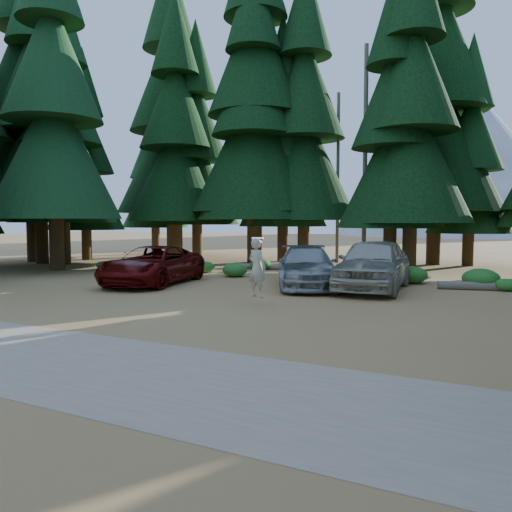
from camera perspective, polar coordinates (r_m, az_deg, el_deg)
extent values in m
plane|color=#A27244|center=(15.19, -4.94, -5.41)|extent=(160.00, 160.00, 0.00)
cube|color=tan|center=(10.37, -24.53, -10.17)|extent=(26.00, 3.50, 0.01)
cylinder|color=#6A6055|center=(28.36, 12.36, 11.04)|extent=(0.24, 0.24, 12.00)
cylinder|color=#6A6055|center=(30.25, 9.34, 8.73)|extent=(0.20, 0.20, 10.00)
cone|color=gray|center=(98.73, 22.45, 10.40)|extent=(44.00, 44.00, 28.00)
cone|color=gray|center=(109.16, 18.57, 7.74)|extent=(36.00, 36.00, 20.00)
imported|color=#5A0707|center=(20.10, -11.73, -1.02)|extent=(3.41, 5.76, 1.50)
imported|color=#96999D|center=(18.93, 5.80, -1.24)|extent=(4.10, 5.64, 1.52)
imported|color=#B8B2A4|center=(18.51, 13.23, -0.89)|extent=(2.56, 5.63, 1.87)
imported|color=beige|center=(14.60, 0.12, -1.33)|extent=(0.74, 0.59, 1.75)
cylinder|color=white|center=(14.59, 0.20, 2.06)|extent=(0.36, 0.36, 0.04)
cylinder|color=#6A6055|center=(25.67, 0.77, -1.22)|extent=(4.07, 0.90, 0.29)
cylinder|color=#6A6055|center=(23.40, 9.56, -1.75)|extent=(2.93, 2.90, 0.31)
cylinder|color=#6A6055|center=(19.87, 26.76, -3.16)|extent=(4.62, 1.38, 0.30)
ellipsoid|color=#1F6922|center=(24.10, -5.90, -1.27)|extent=(0.99, 0.99, 0.55)
ellipsoid|color=#1F6922|center=(25.46, 0.49, -0.93)|extent=(1.05, 1.05, 0.58)
ellipsoid|color=#1F6922|center=(22.29, -2.44, -1.60)|extent=(1.11, 1.11, 0.61)
ellipsoid|color=#1F6922|center=(21.19, 9.15, -2.11)|extent=(0.88, 0.88, 0.48)
ellipsoid|color=#1F6922|center=(20.85, 17.36, -2.06)|extent=(1.25, 1.25, 0.69)
ellipsoid|color=#1F6922|center=(20.21, 24.31, -2.35)|extent=(1.34, 1.34, 0.74)
ellipsoid|color=#1F6922|center=(26.90, -17.01, -1.00)|extent=(0.78, 0.78, 0.43)
ellipsoid|color=#1F6922|center=(19.84, 26.63, -2.97)|extent=(0.79, 0.79, 0.44)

